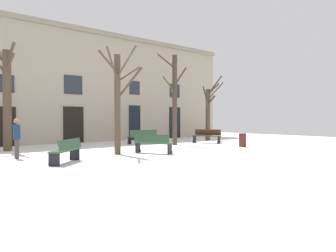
{
  "coord_description": "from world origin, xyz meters",
  "views": [
    {
      "loc": [
        -10.73,
        -11.26,
        1.57
      ],
      "look_at": [
        0.0,
        1.69,
        1.19
      ],
      "focal_mm": 33.84,
      "sensor_mm": 36.0,
      "label": 1
    }
  ],
  "objects_px": {
    "tree_left_of_center": "(175,96)",
    "bench_far_corner": "(153,143)",
    "streetlamp": "(174,108)",
    "bench_near_lamp": "(143,136)",
    "tree_near_facade": "(118,99)",
    "tree_right_of_center": "(6,95)",
    "bench_near_center_tree": "(207,136)",
    "bench_back_to_back_right": "(67,150)",
    "litter_bin": "(243,140)",
    "person_crossing_plaza": "(17,137)",
    "tree_center": "(209,110)"
  },
  "relations": [
    {
      "from": "tree_right_of_center",
      "to": "tree_left_of_center",
      "type": "bearing_deg",
      "value": -15.65
    },
    {
      "from": "tree_right_of_center",
      "to": "bench_far_corner",
      "type": "bearing_deg",
      "value": -48.9
    },
    {
      "from": "bench_far_corner",
      "to": "person_crossing_plaza",
      "type": "xyz_separation_m",
      "value": [
        -5.22,
        1.97,
        0.4
      ]
    },
    {
      "from": "person_crossing_plaza",
      "to": "tree_near_facade",
      "type": "bearing_deg",
      "value": 78.29
    },
    {
      "from": "bench_near_lamp",
      "to": "bench_back_to_back_right",
      "type": "distance_m",
      "value": 8.95
    },
    {
      "from": "bench_near_center_tree",
      "to": "bench_far_corner",
      "type": "bearing_deg",
      "value": -90.38
    },
    {
      "from": "streetlamp",
      "to": "bench_near_lamp",
      "type": "xyz_separation_m",
      "value": [
        -3.03,
        -0.46,
        -1.9
      ]
    },
    {
      "from": "tree_near_facade",
      "to": "person_crossing_plaza",
      "type": "relative_size",
      "value": 3.03
    },
    {
      "from": "streetlamp",
      "to": "bench_back_to_back_right",
      "type": "xyz_separation_m",
      "value": [
        -10.14,
        -5.89,
        -1.9
      ]
    },
    {
      "from": "tree_right_of_center",
      "to": "bench_near_lamp",
      "type": "xyz_separation_m",
      "value": [
        7.72,
        -0.51,
        -2.28
      ]
    },
    {
      "from": "tree_left_of_center",
      "to": "bench_far_corner",
      "type": "relative_size",
      "value": 3.19
    },
    {
      "from": "tree_right_of_center",
      "to": "person_crossing_plaza",
      "type": "bearing_deg",
      "value": -97.08
    },
    {
      "from": "tree_left_of_center",
      "to": "bench_back_to_back_right",
      "type": "distance_m",
      "value": 9.17
    },
    {
      "from": "bench_near_center_tree",
      "to": "tree_near_facade",
      "type": "bearing_deg",
      "value": -99.07
    },
    {
      "from": "tree_left_of_center",
      "to": "litter_bin",
      "type": "relative_size",
      "value": 7.54
    },
    {
      "from": "person_crossing_plaza",
      "to": "bench_near_lamp",
      "type": "bearing_deg",
      "value": 116.27
    },
    {
      "from": "tree_center",
      "to": "tree_left_of_center",
      "type": "xyz_separation_m",
      "value": [
        -4.53,
        -1.44,
        0.74
      ]
    },
    {
      "from": "person_crossing_plaza",
      "to": "bench_back_to_back_right",
      "type": "bearing_deg",
      "value": 29.19
    },
    {
      "from": "tree_center",
      "to": "bench_near_center_tree",
      "type": "bearing_deg",
      "value": -139.14
    },
    {
      "from": "tree_left_of_center",
      "to": "streetlamp",
      "type": "xyz_separation_m",
      "value": [
        2.04,
        2.39,
        -0.57
      ]
    },
    {
      "from": "tree_near_facade",
      "to": "tree_right_of_center",
      "type": "bearing_deg",
      "value": 125.77
    },
    {
      "from": "bench_near_center_tree",
      "to": "bench_back_to_back_right",
      "type": "distance_m",
      "value": 11.03
    },
    {
      "from": "bench_back_to_back_right",
      "to": "bench_far_corner",
      "type": "bearing_deg",
      "value": 143.14
    },
    {
      "from": "bench_near_center_tree",
      "to": "tree_left_of_center",
      "type": "bearing_deg",
      "value": -121.23
    },
    {
      "from": "bench_near_lamp",
      "to": "bench_back_to_back_right",
      "type": "height_order",
      "value": "bench_near_lamp"
    },
    {
      "from": "litter_bin",
      "to": "person_crossing_plaza",
      "type": "bearing_deg",
      "value": 167.69
    },
    {
      "from": "person_crossing_plaza",
      "to": "litter_bin",
      "type": "bearing_deg",
      "value": 83.76
    },
    {
      "from": "bench_near_lamp",
      "to": "tree_near_facade",
      "type": "bearing_deg",
      "value": 52.35
    },
    {
      "from": "bench_far_corner",
      "to": "person_crossing_plaza",
      "type": "relative_size",
      "value": 1.12
    },
    {
      "from": "person_crossing_plaza",
      "to": "bench_near_center_tree",
      "type": "bearing_deg",
      "value": 99.65
    },
    {
      "from": "bench_back_to_back_right",
      "to": "person_crossing_plaza",
      "type": "height_order",
      "value": "person_crossing_plaza"
    },
    {
      "from": "tree_right_of_center",
      "to": "streetlamp",
      "type": "relative_size",
      "value": 1.38
    },
    {
      "from": "tree_right_of_center",
      "to": "bench_back_to_back_right",
      "type": "height_order",
      "value": "tree_right_of_center"
    },
    {
      "from": "bench_near_lamp",
      "to": "person_crossing_plaza",
      "type": "relative_size",
      "value": 1.22
    },
    {
      "from": "bench_near_lamp",
      "to": "streetlamp",
      "type": "bearing_deg",
      "value": -163.61
    },
    {
      "from": "litter_bin",
      "to": "bench_back_to_back_right",
      "type": "bearing_deg",
      "value": -179.99
    },
    {
      "from": "litter_bin",
      "to": "streetlamp",
      "type": "bearing_deg",
      "value": 89.62
    },
    {
      "from": "litter_bin",
      "to": "bench_far_corner",
      "type": "height_order",
      "value": "bench_far_corner"
    },
    {
      "from": "bench_far_corner",
      "to": "bench_near_center_tree",
      "type": "bearing_deg",
      "value": -92.53
    },
    {
      "from": "bench_far_corner",
      "to": "tree_center",
      "type": "bearing_deg",
      "value": -87.5
    },
    {
      "from": "tree_near_facade",
      "to": "bench_back_to_back_right",
      "type": "xyz_separation_m",
      "value": [
        -2.82,
        -1.2,
        -2.0
      ]
    },
    {
      "from": "tree_left_of_center",
      "to": "tree_near_facade",
      "type": "relative_size",
      "value": 1.18
    },
    {
      "from": "bench_back_to_back_right",
      "to": "litter_bin",
      "type": "bearing_deg",
      "value": 136.87
    },
    {
      "from": "streetlamp",
      "to": "bench_near_center_tree",
      "type": "distance_m",
      "value": 3.35
    },
    {
      "from": "streetlamp",
      "to": "bench_back_to_back_right",
      "type": "relative_size",
      "value": 2.45
    },
    {
      "from": "tree_center",
      "to": "litter_bin",
      "type": "height_order",
      "value": "tree_center"
    },
    {
      "from": "tree_left_of_center",
      "to": "bench_far_corner",
      "type": "bearing_deg",
      "value": -142.17
    },
    {
      "from": "tree_near_facade",
      "to": "bench_back_to_back_right",
      "type": "height_order",
      "value": "tree_near_facade"
    },
    {
      "from": "tree_right_of_center",
      "to": "bench_far_corner",
      "type": "height_order",
      "value": "tree_right_of_center"
    },
    {
      "from": "tree_near_facade",
      "to": "bench_back_to_back_right",
      "type": "relative_size",
      "value": 3.03
    }
  ]
}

